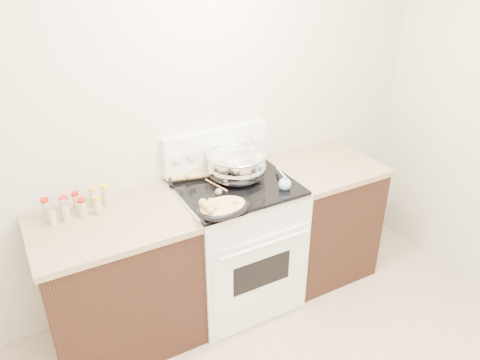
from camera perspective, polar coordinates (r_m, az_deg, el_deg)
room_shell at (r=1.49m, az=13.85°, el=-0.82°), size 4.10×3.60×2.75m
counter_left at (r=3.09m, az=-14.47°, el=-11.94°), size 0.93×0.67×0.92m
counter_right at (r=3.66m, az=9.63°, el=-4.47°), size 0.73×0.67×0.92m
kitchen_range at (r=3.29m, az=-0.46°, el=-7.47°), size 0.78×0.73×1.22m
mixing_bowl at (r=3.09m, az=-0.40°, el=1.77°), size 0.45×0.45×0.23m
roasting_pan at (r=2.71m, az=-2.23°, el=-3.34°), size 0.34×0.25×0.11m
baking_sheet at (r=3.20m, az=-5.62°, el=1.09°), size 0.41×0.33×0.06m
wooden_spoon at (r=2.97m, az=-2.79°, el=-1.13°), size 0.08×0.25×0.04m
blue_ladle at (r=3.01m, az=5.43°, el=-0.36°), size 0.14×0.27×0.10m
spice_jars at (r=2.91m, az=-19.29°, el=-2.85°), size 0.39×0.15×0.13m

